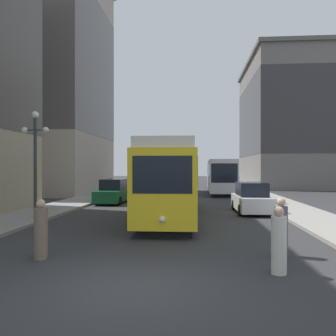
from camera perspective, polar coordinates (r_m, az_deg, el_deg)
ground_plane at (r=8.38m, az=-5.68°, el=-18.77°), size 200.00×200.00×0.00m
sidewalk_left at (r=48.71m, az=-6.13°, el=-3.00°), size 3.00×120.00×0.15m
sidewalk_right at (r=48.27m, az=11.77°, el=-3.03°), size 3.00×120.00×0.15m
streetcar at (r=19.62m, az=0.84°, el=-1.68°), size 2.70×14.01×3.89m
transit_bus at (r=36.88m, az=8.64°, el=-1.08°), size 2.80×12.28×3.45m
parked_car_left_near at (r=37.23m, az=-5.04°, el=-2.77°), size 2.06×4.75×1.82m
parked_car_left_mid at (r=26.77m, az=-8.82°, el=-3.89°), size 2.08×5.06×1.82m
parked_car_right_far at (r=21.27m, az=13.53°, el=-4.94°), size 1.97×4.41×1.82m
pedestrian_crossing_near at (r=11.29m, az=18.10°, el=-9.51°), size 0.40×0.40×1.78m
pedestrian_crossing_far at (r=11.07m, az=-20.19°, el=-9.72°), size 0.40×0.40×1.77m
pedestrian_on_sidewalk at (r=9.43m, az=17.77°, el=-11.59°), size 0.39×0.39×1.72m
lamp_post_left_near at (r=18.71m, az=-21.01°, el=3.12°), size 1.41×0.36×5.39m
building_left_corner at (r=42.19m, az=-22.13°, el=13.87°), size 16.39×15.02×24.77m
building_right_corner at (r=53.16m, az=21.12°, el=7.04°), size 15.58×19.77×17.78m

